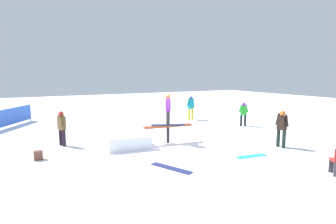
% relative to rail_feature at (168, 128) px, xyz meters
% --- Properties ---
extents(ground_plane, '(60.00, 60.00, 0.00)m').
position_rel_rail_feature_xyz_m(ground_plane, '(0.00, 0.00, -0.69)').
color(ground_plane, white).
extents(rail_feature, '(2.28, 0.54, 0.82)m').
position_rel_rail_feature_xyz_m(rail_feature, '(0.00, 0.00, 0.00)').
color(rail_feature, black).
rests_on(rail_feature, ground).
extents(snow_kicker_ramp, '(1.96, 1.70, 0.56)m').
position_rel_rail_feature_xyz_m(snow_kicker_ramp, '(-1.86, 0.22, -0.41)').
color(snow_kicker_ramp, white).
rests_on(snow_kicker_ramp, ground).
extents(main_rider_on_rail, '(1.50, 0.83, 1.40)m').
position_rel_rail_feature_xyz_m(main_rider_on_rail, '(0.00, 0.00, 0.82)').
color(main_rider_on_rail, navy).
rests_on(main_rider_on_rail, rail_feature).
extents(bystander_brown, '(0.34, 0.67, 1.53)m').
position_rel_rail_feature_xyz_m(bystander_brown, '(-4.30, 1.71, 0.17)').
color(bystander_brown, black).
rests_on(bystander_brown, ground).
extents(bystander_green, '(0.62, 0.29, 1.42)m').
position_rel_rail_feature_xyz_m(bystander_green, '(5.86, 1.38, 0.11)').
color(bystander_green, '#1A222B').
rests_on(bystander_green, ground).
extents(bystander_black, '(0.23, 0.64, 1.58)m').
position_rel_rail_feature_xyz_m(bystander_black, '(3.92, -2.90, 0.20)').
color(bystander_black, black).
rests_on(bystander_black, ground).
extents(bystander_teal, '(0.69, 0.27, 1.62)m').
position_rel_rail_feature_xyz_m(bystander_teal, '(4.27, 4.74, 0.22)').
color(bystander_teal, yellow).
rests_on(bystander_teal, ground).
extents(loose_snowboard_navy, '(0.90, 1.53, 0.02)m').
position_rel_rail_feature_xyz_m(loose_snowboard_navy, '(-1.45, -2.96, -0.67)').
color(loose_snowboard_navy, navy).
rests_on(loose_snowboard_navy, ground).
extents(loose_snowboard_cyan, '(1.28, 0.44, 0.02)m').
position_rel_rail_feature_xyz_m(loose_snowboard_cyan, '(1.86, -3.26, -0.67)').
color(loose_snowboard_cyan, '#25C3D6').
rests_on(loose_snowboard_cyan, ground).
extents(backpack_on_snow, '(0.31, 0.24, 0.34)m').
position_rel_rail_feature_xyz_m(backpack_on_snow, '(-5.30, 0.08, -0.52)').
color(backpack_on_snow, brown).
rests_on(backpack_on_snow, ground).
extents(safety_fence, '(2.48, 4.12, 1.10)m').
position_rel_rail_feature_xyz_m(safety_fence, '(-6.70, 7.42, -0.09)').
color(safety_fence, blue).
rests_on(safety_fence, ground).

